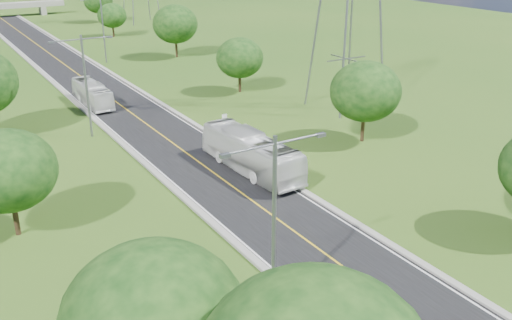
{
  "coord_description": "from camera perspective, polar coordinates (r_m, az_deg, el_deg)",
  "views": [
    {
      "loc": [
        -19.93,
        -9.07,
        18.92
      ],
      "look_at": [
        0.72,
        24.73,
        3.0
      ],
      "focal_mm": 40.0,
      "sensor_mm": 36.0,
      "label": 1
    }
  ],
  "objects": [
    {
      "name": "curb_right",
      "position": [
        81.08,
        -13.32,
        7.89
      ],
      "size": [
        0.5,
        150.0,
        0.22
      ],
      "primitive_type": "cube",
      "color": "gray",
      "rests_on": "ground"
    },
    {
      "name": "streetlight_far_right",
      "position": [
        91.77,
        -15.09,
        13.04
      ],
      "size": [
        5.9,
        0.25,
        10.0
      ],
      "color": "slate",
      "rests_on": "ground"
    },
    {
      "name": "road",
      "position": [
        79.93,
        -16.21,
        7.35
      ],
      "size": [
        8.0,
        150.0,
        0.06
      ],
      "primitive_type": "cube",
      "color": "black",
      "rests_on": "ground"
    },
    {
      "name": "tree_re",
      "position": [
        115.34,
        -14.21,
        13.83
      ],
      "size": [
        5.46,
        5.46,
        6.35
      ],
      "color": "black",
      "rests_on": "ground"
    },
    {
      "name": "tree_rd",
      "position": [
        93.74,
        -8.09,
        13.31
      ],
      "size": [
        7.14,
        7.14,
        8.3
      ],
      "color": "black",
      "rests_on": "ground"
    },
    {
      "name": "tree_lb",
      "position": [
        39.92,
        -23.59,
        -0.98
      ],
      "size": [
        6.3,
        6.3,
        7.33
      ],
      "color": "black",
      "rests_on": "ground"
    },
    {
      "name": "streetlight_near_left",
      "position": [
        28.39,
        1.83,
        -5.31
      ],
      "size": [
        5.9,
        0.25,
        10.0
      ],
      "color": "slate",
      "rests_on": "ground"
    },
    {
      "name": "streetlight_mid_left",
      "position": [
        57.32,
        -16.69,
        7.89
      ],
      "size": [
        5.9,
        0.25,
        10.0
      ],
      "color": "slate",
      "rests_on": "ground"
    },
    {
      "name": "tree_rf",
      "position": [
        135.28,
        -15.51,
        15.08
      ],
      "size": [
        6.3,
        6.3,
        7.33
      ],
      "color": "black",
      "rests_on": "ground"
    },
    {
      "name": "speed_limit_sign",
      "position": [
        56.09,
        -3.16,
        3.87
      ],
      "size": [
        0.55,
        0.09,
        2.4
      ],
      "color": "slate",
      "rests_on": "ground"
    },
    {
      "name": "curb_left",
      "position": [
        78.96,
        -19.18,
        6.9
      ],
      "size": [
        0.5,
        150.0,
        0.22
      ],
      "primitive_type": "cube",
      "color": "gray",
      "rests_on": "ground"
    },
    {
      "name": "ground",
      "position": [
        74.33,
        -14.91,
        6.41
      ],
      "size": [
        260.0,
        260.0,
        0.0
      ],
      "primitive_type": "plane",
      "color": "#285016",
      "rests_on": "ground"
    },
    {
      "name": "bus_inbound",
      "position": [
        69.43,
        -16.05,
        6.41
      ],
      "size": [
        2.24,
        9.53,
        2.65
      ],
      "primitive_type": "imported",
      "rotation": [
        0.0,
        0.0,
        0.0
      ],
      "color": "white",
      "rests_on": "road"
    },
    {
      "name": "tree_rc",
      "position": [
        71.85,
        -1.65,
        10.17
      ],
      "size": [
        5.88,
        5.88,
        6.84
      ],
      "color": "black",
      "rests_on": "ground"
    },
    {
      "name": "tree_rb",
      "position": [
        54.89,
        10.88,
        6.76
      ],
      "size": [
        6.72,
        6.72,
        7.82
      ],
      "color": "black",
      "rests_on": "ground"
    },
    {
      "name": "bus_outbound",
      "position": [
        47.63,
        -0.5,
        0.72
      ],
      "size": [
        3.32,
        11.99,
        3.31
      ],
      "primitive_type": "imported",
      "rotation": [
        0.0,
        0.0,
        3.19
      ],
      "color": "silver",
      "rests_on": "road"
    }
  ]
}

